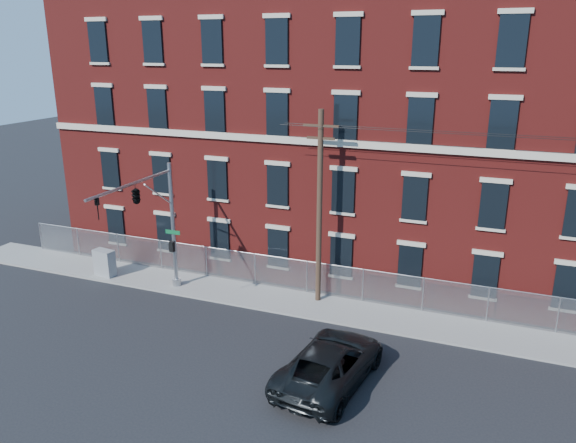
# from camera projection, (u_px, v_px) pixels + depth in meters

# --- Properties ---
(ground) EXTENTS (140.00, 140.00, 0.00)m
(ground) POSITION_uv_depth(u_px,v_px,m) (237.00, 345.00, 25.40)
(ground) COLOR black
(ground) RESTS_ON ground
(sidewalk) EXTENTS (65.00, 3.00, 0.12)m
(sidewalk) POSITION_uv_depth(u_px,v_px,m) (520.00, 340.00, 25.66)
(sidewalk) COLOR gray
(sidewalk) RESTS_ON ground
(mill_building) EXTENTS (55.30, 14.32, 16.30)m
(mill_building) POSITION_uv_depth(u_px,v_px,m) (537.00, 137.00, 31.15)
(mill_building) COLOR maroon
(mill_building) RESTS_ON ground
(chain_link_fence) EXTENTS (59.06, 0.06, 1.85)m
(chain_link_fence) POSITION_uv_depth(u_px,v_px,m) (522.00, 309.00, 26.52)
(chain_link_fence) COLOR #A5A8AD
(chain_link_fence) RESTS_ON ground
(traffic_signal_mast) EXTENTS (0.90, 6.75, 7.00)m
(traffic_signal_mast) POSITION_uv_depth(u_px,v_px,m) (146.00, 206.00, 27.79)
(traffic_signal_mast) COLOR #9EA0A5
(traffic_signal_mast) RESTS_ON ground
(utility_pole_near) EXTENTS (1.80, 0.28, 10.00)m
(utility_pole_near) POSITION_uv_depth(u_px,v_px,m) (319.00, 205.00, 28.07)
(utility_pole_near) COLOR #3F2B1F
(utility_pole_near) RESTS_ON ground
(pickup_truck) EXTENTS (3.64, 6.47, 1.71)m
(pickup_truck) POSITION_uv_depth(u_px,v_px,m) (330.00, 363.00, 22.40)
(pickup_truck) COLOR black
(pickup_truck) RESTS_ON ground
(utility_cabinet) EXTENTS (1.33, 0.79, 1.56)m
(utility_cabinet) POSITION_uv_depth(u_px,v_px,m) (105.00, 263.00, 32.55)
(utility_cabinet) COLOR gray
(utility_cabinet) RESTS_ON sidewalk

